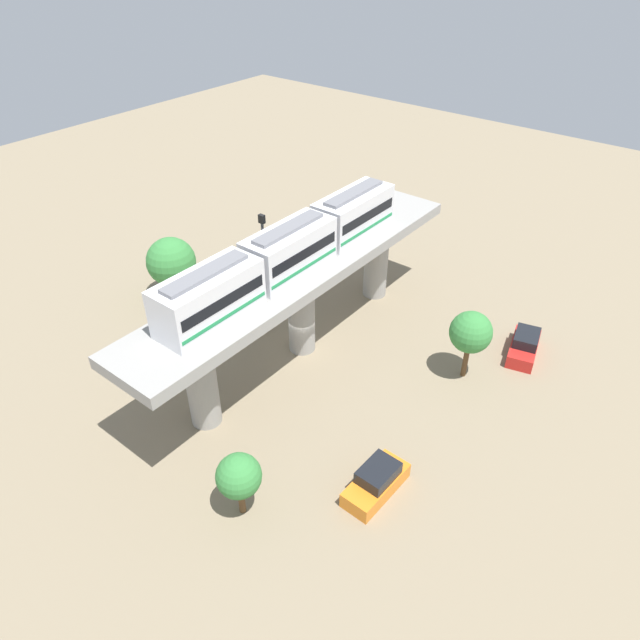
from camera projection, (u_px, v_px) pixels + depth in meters
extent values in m
plane|color=#84755B|center=(302.00, 348.00, 42.80)|extent=(120.00, 120.00, 0.00)
cylinder|color=#999691|center=(202.00, 383.00, 35.02)|extent=(1.90, 1.90, 6.22)
cylinder|color=#999691|center=(302.00, 313.00, 40.99)|extent=(1.90, 1.90, 6.22)
cylinder|color=#999691|center=(376.00, 261.00, 46.96)|extent=(1.90, 1.90, 6.22)
cube|color=#999691|center=(301.00, 270.00, 38.95)|extent=(5.20, 28.85, 0.80)
cube|color=white|center=(208.00, 298.00, 32.75)|extent=(2.60, 6.60, 3.00)
cube|color=black|center=(208.00, 294.00, 32.60)|extent=(2.64, 6.07, 0.70)
cube|color=#1E8C4C|center=(210.00, 309.00, 33.18)|extent=(2.64, 6.34, 0.24)
cube|color=slate|center=(205.00, 273.00, 31.81)|extent=(1.10, 5.61, 0.24)
cube|color=white|center=(289.00, 251.00, 37.17)|extent=(2.60, 6.60, 3.00)
cube|color=black|center=(289.00, 248.00, 37.03)|extent=(2.64, 6.07, 0.70)
cube|color=#1E8C4C|center=(290.00, 261.00, 37.61)|extent=(2.64, 6.34, 0.24)
cube|color=slate|center=(289.00, 228.00, 36.23)|extent=(1.10, 5.61, 0.24)
cube|color=white|center=(353.00, 214.00, 41.60)|extent=(2.60, 6.60, 3.00)
cube|color=black|center=(353.00, 211.00, 41.45)|extent=(2.64, 6.07, 0.70)
cube|color=#1E8C4C|center=(353.00, 224.00, 42.03)|extent=(2.64, 6.34, 0.24)
cube|color=slate|center=(354.00, 193.00, 40.65)|extent=(1.10, 5.61, 0.24)
cube|color=orange|center=(376.00, 485.00, 32.08)|extent=(1.92, 4.25, 1.00)
cube|color=black|center=(378.00, 473.00, 31.66)|extent=(1.71, 2.35, 0.76)
cube|color=red|center=(523.00, 349.00, 41.92)|extent=(2.77, 4.51, 1.00)
cube|color=black|center=(527.00, 338.00, 41.50)|extent=(2.15, 2.63, 0.76)
cylinder|color=brown|center=(241.00, 498.00, 30.69)|extent=(0.36, 0.36, 2.16)
sphere|color=#38843D|center=(239.00, 476.00, 29.67)|extent=(2.40, 2.40, 2.40)
cylinder|color=brown|center=(175.00, 285.00, 47.86)|extent=(0.36, 0.36, 2.16)
sphere|color=#38843D|center=(171.00, 262.00, 46.59)|extent=(3.96, 3.96, 3.96)
cylinder|color=brown|center=(466.00, 359.00, 39.48)|extent=(0.36, 0.36, 2.92)
sphere|color=#38843D|center=(471.00, 332.00, 38.18)|extent=(2.84, 2.84, 2.84)
cylinder|color=#4C4C51|center=(266.00, 280.00, 41.94)|extent=(0.20, 0.20, 9.02)
cube|color=black|center=(262.00, 219.00, 39.14)|extent=(0.44, 0.28, 0.60)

